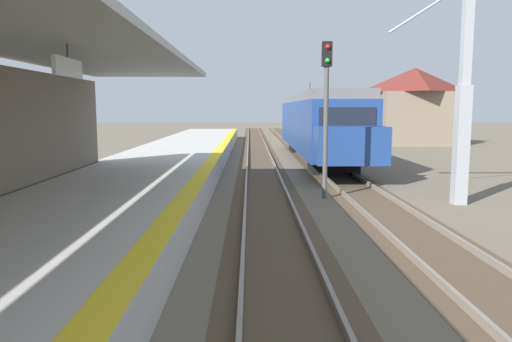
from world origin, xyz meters
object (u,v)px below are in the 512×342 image
object	(u,v)px
rail_signal_post	(326,104)
distant_trackside_house	(414,105)
catenary_pylon_far_side	(455,90)
approaching_train	(318,123)

from	to	relation	value
rail_signal_post	distant_trackside_house	world-z (taller)	distant_trackside_house
rail_signal_post	catenary_pylon_far_side	xyz separation A→B (m)	(3.83, -1.02, 0.41)
approaching_train	rail_signal_post	bearing A→B (deg)	-96.72
approaching_train	catenary_pylon_far_side	xyz separation A→B (m)	(2.38, -13.30, 1.43)
catenary_pylon_far_side	distant_trackside_house	distance (m)	26.99
rail_signal_post	catenary_pylon_far_side	distance (m)	3.99
approaching_train	rail_signal_post	distance (m)	12.40
approaching_train	catenary_pylon_far_side	world-z (taller)	catenary_pylon_far_side
approaching_train	catenary_pylon_far_side	bearing A→B (deg)	-79.84
approaching_train	rail_signal_post	world-z (taller)	rail_signal_post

